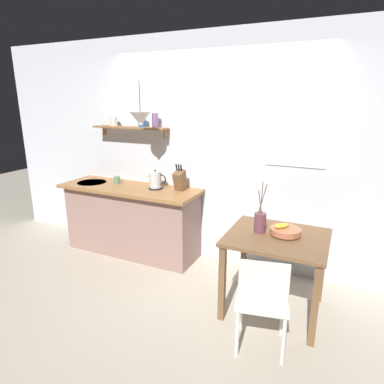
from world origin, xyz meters
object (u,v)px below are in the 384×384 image
(electric_kettle, at_px, (156,180))
(pendant_lamp, at_px, (140,119))
(dining_table, at_px, (276,249))
(fruit_bowl, at_px, (285,231))
(coffee_mug_by_sink, at_px, (117,180))
(twig_vase, at_px, (260,222))
(knife_block, at_px, (180,180))
(dining_chair_near, at_px, (262,299))

(electric_kettle, xyz_separation_m, pendant_lamp, (-0.04, -0.21, 0.75))
(dining_table, bearing_deg, fruit_bowl, 43.88)
(coffee_mug_by_sink, bearing_deg, twig_vase, -14.25)
(fruit_bowl, xyz_separation_m, electric_kettle, (-1.65, 0.47, 0.20))
(electric_kettle, bearing_deg, knife_block, 12.00)
(twig_vase, relative_size, knife_block, 1.48)
(twig_vase, bearing_deg, coffee_mug_by_sink, 165.75)
(fruit_bowl, height_order, electric_kettle, electric_kettle)
(dining_table, height_order, knife_block, knife_block)
(fruit_bowl, relative_size, twig_vase, 0.58)
(twig_vase, xyz_separation_m, pendant_lamp, (-1.46, 0.29, 0.89))
(knife_block, bearing_deg, fruit_bowl, -21.47)
(coffee_mug_by_sink, bearing_deg, dining_table, -13.74)
(electric_kettle, bearing_deg, fruit_bowl, -15.78)
(twig_vase, xyz_separation_m, knife_block, (-1.12, 0.56, 0.16))
(dining_chair_near, relative_size, pendant_lamp, 1.78)
(dining_chair_near, relative_size, electric_kettle, 3.24)
(fruit_bowl, bearing_deg, knife_block, 158.53)
(fruit_bowl, bearing_deg, twig_vase, -171.95)
(electric_kettle, bearing_deg, dining_table, -18.10)
(dining_table, relative_size, electric_kettle, 3.40)
(fruit_bowl, distance_m, knife_block, 1.46)
(dining_chair_near, xyz_separation_m, knife_block, (-1.31, 1.18, 0.55))
(twig_vase, height_order, knife_block, twig_vase)
(dining_table, xyz_separation_m, knife_block, (-1.29, 0.58, 0.39))
(coffee_mug_by_sink, bearing_deg, fruit_bowl, -12.09)
(coffee_mug_by_sink, bearing_deg, knife_block, 3.06)
(electric_kettle, bearing_deg, twig_vase, -19.29)
(electric_kettle, xyz_separation_m, coffee_mug_by_sink, (-0.60, 0.02, -0.06))
(pendant_lamp, bearing_deg, dining_chair_near, -28.70)
(twig_vase, distance_m, coffee_mug_by_sink, 2.09)
(dining_table, height_order, twig_vase, twig_vase)
(electric_kettle, distance_m, coffee_mug_by_sink, 0.60)
(fruit_bowl, bearing_deg, dining_table, -136.12)
(knife_block, xyz_separation_m, coffee_mug_by_sink, (-0.90, -0.05, -0.08))
(dining_chair_near, bearing_deg, knife_block, 138.04)
(electric_kettle, xyz_separation_m, knife_block, (0.30, 0.06, 0.02))
(dining_table, distance_m, twig_vase, 0.28)
(knife_block, relative_size, coffee_mug_by_sink, 2.73)
(electric_kettle, bearing_deg, pendant_lamp, -101.72)
(coffee_mug_by_sink, bearing_deg, dining_chair_near, -27.11)
(dining_chair_near, distance_m, twig_vase, 0.76)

